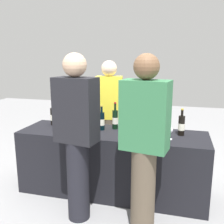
{
  "coord_description": "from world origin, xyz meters",
  "views": [
    {
      "loc": [
        0.77,
        -2.9,
        1.69
      ],
      "look_at": [
        0.0,
        0.0,
        1.03
      ],
      "focal_mm": 41.38,
      "sensor_mm": 36.0,
      "label": 1
    }
  ],
  "objects_px": {
    "wine_bottle_5": "(115,119)",
    "wine_bottle_6": "(128,122)",
    "wine_glass_0": "(59,121)",
    "server_pouring": "(109,112)",
    "wine_bottle_7": "(181,125)",
    "wine_glass_2": "(124,127)",
    "wine_bottle_2": "(74,118)",
    "wine_glass_1": "(66,122)",
    "wine_bottle_3": "(80,118)",
    "wine_bottle_1": "(65,116)",
    "menu_board": "(73,132)",
    "wine_bottle_4": "(102,121)",
    "wine_bottle_0": "(53,116)",
    "wine_glass_3": "(161,130)",
    "ice_bucket": "(63,121)",
    "guest_1": "(144,141)",
    "wine_glass_4": "(170,131)",
    "guest_0": "(77,133)"
  },
  "relations": [
    {
      "from": "server_pouring",
      "to": "guest_0",
      "type": "height_order",
      "value": "guest_0"
    },
    {
      "from": "wine_bottle_5",
      "to": "wine_bottle_6",
      "type": "distance_m",
      "value": 0.18
    },
    {
      "from": "wine_bottle_5",
      "to": "wine_glass_3",
      "type": "bearing_deg",
      "value": -20.45
    },
    {
      "from": "wine_bottle_5",
      "to": "wine_glass_0",
      "type": "height_order",
      "value": "wine_bottle_5"
    },
    {
      "from": "wine_glass_1",
      "to": "wine_glass_2",
      "type": "height_order",
      "value": "wine_glass_1"
    },
    {
      "from": "wine_bottle_3",
      "to": "ice_bucket",
      "type": "xyz_separation_m",
      "value": [
        -0.19,
        -0.1,
        -0.03
      ]
    },
    {
      "from": "wine_bottle_1",
      "to": "wine_bottle_4",
      "type": "xyz_separation_m",
      "value": [
        0.54,
        -0.1,
        -0.0
      ]
    },
    {
      "from": "menu_board",
      "to": "ice_bucket",
      "type": "bearing_deg",
      "value": -58.76
    },
    {
      "from": "wine_bottle_3",
      "to": "wine_glass_1",
      "type": "distance_m",
      "value": 0.21
    },
    {
      "from": "wine_glass_1",
      "to": "wine_bottle_4",
      "type": "bearing_deg",
      "value": 17.39
    },
    {
      "from": "wine_bottle_4",
      "to": "ice_bucket",
      "type": "relative_size",
      "value": 1.66
    },
    {
      "from": "wine_bottle_1",
      "to": "wine_glass_1",
      "type": "distance_m",
      "value": 0.26
    },
    {
      "from": "wine_glass_1",
      "to": "menu_board",
      "type": "bearing_deg",
      "value": 109.63
    },
    {
      "from": "wine_bottle_7",
      "to": "wine_glass_2",
      "type": "xyz_separation_m",
      "value": [
        -0.65,
        -0.15,
        -0.02
      ]
    },
    {
      "from": "wine_bottle_3",
      "to": "wine_glass_2",
      "type": "bearing_deg",
      "value": -15.68
    },
    {
      "from": "guest_1",
      "to": "ice_bucket",
      "type": "bearing_deg",
      "value": 159.36
    },
    {
      "from": "wine_bottle_2",
      "to": "wine_bottle_3",
      "type": "distance_m",
      "value": 0.11
    },
    {
      "from": "wine_bottle_6",
      "to": "wine_glass_0",
      "type": "xyz_separation_m",
      "value": [
        -0.84,
        -0.16,
        -0.0
      ]
    },
    {
      "from": "wine_glass_2",
      "to": "guest_1",
      "type": "height_order",
      "value": "guest_1"
    },
    {
      "from": "wine_glass_1",
      "to": "wine_bottle_3",
      "type": "bearing_deg",
      "value": 54.55
    },
    {
      "from": "ice_bucket",
      "to": "wine_glass_1",
      "type": "bearing_deg",
      "value": -45.48
    },
    {
      "from": "wine_glass_0",
      "to": "guest_0",
      "type": "relative_size",
      "value": 0.09
    },
    {
      "from": "wine_bottle_1",
      "to": "wine_glass_1",
      "type": "relative_size",
      "value": 2.31
    },
    {
      "from": "wine_glass_2",
      "to": "wine_glass_3",
      "type": "bearing_deg",
      "value": 0.32
    },
    {
      "from": "wine_bottle_1",
      "to": "wine_glass_1",
      "type": "height_order",
      "value": "wine_bottle_1"
    },
    {
      "from": "wine_glass_0",
      "to": "guest_0",
      "type": "distance_m",
      "value": 0.72
    },
    {
      "from": "wine_glass_2",
      "to": "wine_glass_4",
      "type": "xyz_separation_m",
      "value": [
        0.52,
        -0.03,
        0.0
      ]
    },
    {
      "from": "wine_bottle_2",
      "to": "menu_board",
      "type": "height_order",
      "value": "wine_bottle_2"
    },
    {
      "from": "wine_bottle_4",
      "to": "wine_bottle_5",
      "type": "xyz_separation_m",
      "value": [
        0.15,
        0.09,
        0.01
      ]
    },
    {
      "from": "wine_glass_1",
      "to": "server_pouring",
      "type": "bearing_deg",
      "value": 60.52
    },
    {
      "from": "wine_bottle_7",
      "to": "wine_bottle_2",
      "type": "bearing_deg",
      "value": 177.38
    },
    {
      "from": "wine_bottle_7",
      "to": "wine_glass_3",
      "type": "relative_size",
      "value": 2.42
    },
    {
      "from": "server_pouring",
      "to": "menu_board",
      "type": "xyz_separation_m",
      "value": [
        -0.78,
        0.48,
        -0.5
      ]
    },
    {
      "from": "wine_bottle_1",
      "to": "wine_glass_2",
      "type": "bearing_deg",
      "value": -15.31
    },
    {
      "from": "wine_bottle_1",
      "to": "guest_1",
      "type": "bearing_deg",
      "value": -34.88
    },
    {
      "from": "guest_1",
      "to": "wine_bottle_2",
      "type": "bearing_deg",
      "value": 151.88
    },
    {
      "from": "wine_glass_4",
      "to": "ice_bucket",
      "type": "bearing_deg",
      "value": 175.52
    },
    {
      "from": "menu_board",
      "to": "wine_bottle_7",
      "type": "bearing_deg",
      "value": -15.1
    },
    {
      "from": "wine_bottle_7",
      "to": "wine_glass_0",
      "type": "bearing_deg",
      "value": -174.4
    },
    {
      "from": "wine_glass_3",
      "to": "server_pouring",
      "type": "xyz_separation_m",
      "value": [
        -0.78,
        0.66,
        0.02
      ]
    },
    {
      "from": "wine_bottle_5",
      "to": "ice_bucket",
      "type": "height_order",
      "value": "wine_bottle_5"
    },
    {
      "from": "wine_bottle_7",
      "to": "wine_glass_2",
      "type": "distance_m",
      "value": 0.67
    },
    {
      "from": "wine_glass_0",
      "to": "server_pouring",
      "type": "height_order",
      "value": "server_pouring"
    },
    {
      "from": "wine_glass_4",
      "to": "ice_bucket",
      "type": "relative_size",
      "value": 0.76
    },
    {
      "from": "wine_glass_0",
      "to": "guest_0",
      "type": "xyz_separation_m",
      "value": [
        0.47,
        -0.55,
        0.04
      ]
    },
    {
      "from": "wine_bottle_6",
      "to": "wine_bottle_0",
      "type": "bearing_deg",
      "value": 178.53
    },
    {
      "from": "wine_glass_2",
      "to": "guest_0",
      "type": "relative_size",
      "value": 0.08
    },
    {
      "from": "wine_bottle_2",
      "to": "wine_glass_3",
      "type": "relative_size",
      "value": 2.27
    },
    {
      "from": "wine_bottle_2",
      "to": "wine_bottle_5",
      "type": "xyz_separation_m",
      "value": [
        0.55,
        0.0,
        0.02
      ]
    },
    {
      "from": "wine_bottle_3",
      "to": "wine_glass_0",
      "type": "xyz_separation_m",
      "value": [
        -0.22,
        -0.16,
        -0.01
      ]
    }
  ]
}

